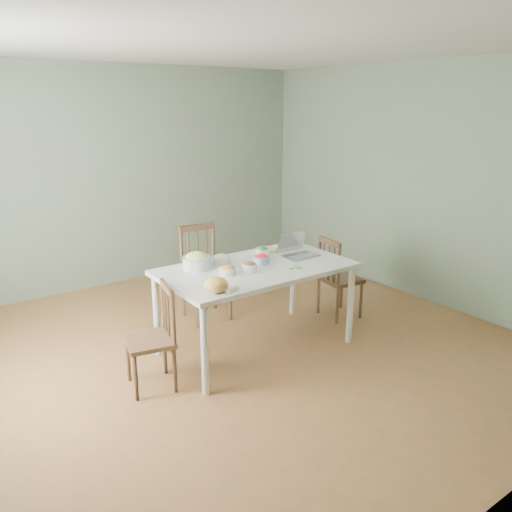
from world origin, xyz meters
TOP-DOWN VIEW (x-y plane):
  - floor at (0.00, 0.00)m, footprint 5.00×5.00m
  - ceiling at (0.00, 0.00)m, footprint 5.00×5.00m
  - wall_back at (0.00, 2.50)m, footprint 5.00×0.00m
  - wall_right at (2.50, 0.00)m, footprint 0.00×5.00m
  - dining_table at (0.14, -0.07)m, footprint 1.74×0.98m
  - chair_far at (0.13, 0.82)m, footprint 0.48×0.46m
  - chair_left at (-0.97, -0.13)m, footprint 0.44×0.45m
  - chair_right at (1.33, 0.03)m, footprint 0.42×0.43m
  - bread_boule at (-0.50, -0.42)m, footprint 0.25×0.25m
  - butter_stick at (-0.40, -0.49)m, footprint 0.11×0.06m
  - bowl_squash at (-0.33, 0.20)m, footprint 0.27×0.27m
  - bowl_carrot at (-0.20, -0.11)m, footprint 0.16×0.16m
  - bowl_onion at (-0.07, 0.20)m, footprint 0.20×0.20m
  - bowl_mushroom at (-0.00, -0.16)m, footprint 0.17×0.17m
  - bowl_redpep at (0.22, -0.03)m, footprint 0.16×0.16m
  - bowl_broccoli at (0.41, 0.21)m, footprint 0.16×0.16m
  - flatbread at (0.52, 0.30)m, footprint 0.24×0.24m
  - basil_bunch at (0.39, -0.31)m, footprint 0.17×0.17m
  - laptop at (0.67, -0.07)m, footprint 0.33×0.31m

SIDE VIEW (x-z plane):
  - floor at x=0.00m, z-range 0.00..0.00m
  - dining_table at x=0.14m, z-range 0.00..0.81m
  - chair_left at x=-0.97m, z-range 0.00..0.87m
  - chair_right at x=1.33m, z-range 0.00..0.88m
  - chair_far at x=0.13m, z-range 0.00..1.00m
  - basil_bunch at x=0.39m, z-range 0.81..0.83m
  - flatbread at x=0.52m, z-range 0.81..0.83m
  - butter_stick at x=-0.40m, z-range 0.81..0.84m
  - bowl_broccoli at x=0.41m, z-range 0.81..0.89m
  - bowl_carrot at x=-0.20m, z-range 0.81..0.90m
  - bowl_onion at x=-0.07m, z-range 0.81..0.90m
  - bowl_redpep at x=0.22m, z-range 0.81..0.90m
  - bowl_mushroom at x=0.00m, z-range 0.81..0.90m
  - bread_boule at x=-0.50m, z-range 0.81..0.94m
  - bowl_squash at x=-0.33m, z-range 0.81..0.96m
  - laptop at x=0.67m, z-range 0.81..1.03m
  - wall_back at x=0.00m, z-range 0.00..2.70m
  - wall_right at x=2.50m, z-range 0.00..2.70m
  - ceiling at x=0.00m, z-range 2.70..2.70m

